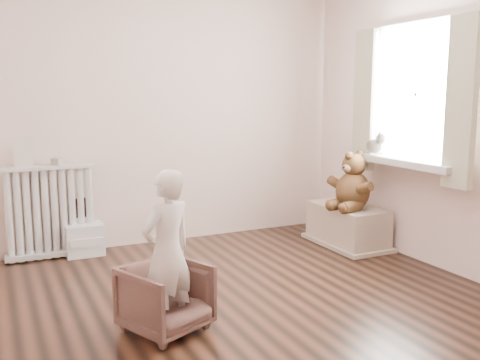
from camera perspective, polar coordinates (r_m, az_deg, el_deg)
name	(u,v)px	position (r m, az deg, el deg)	size (l,w,h in m)	color
floor	(248,302)	(3.88, 0.87, -12.90)	(3.60, 3.60, 0.01)	black
back_wall	(166,110)	(5.27, -7.85, 7.40)	(3.60, 0.02, 2.60)	white
front_wall	(465,137)	(2.14, 22.86, 4.22)	(3.60, 0.02, 2.60)	white
right_wall	(447,113)	(4.68, 21.25, 6.65)	(0.02, 3.60, 2.60)	white
window	(418,95)	(4.86, 18.44, 8.65)	(0.03, 0.90, 1.10)	white
window_sill	(406,162)	(4.83, 17.32, 1.80)	(0.22, 1.10, 0.06)	silver
curtain_left	(461,103)	(4.38, 22.53, 7.62)	(0.06, 0.26, 1.30)	beige
curtain_right	(365,101)	(5.22, 13.16, 8.22)	(0.06, 0.26, 1.30)	beige
radiator	(51,215)	(5.04, -19.56, -3.58)	(0.79, 0.15, 0.84)	silver
paper_doll	(23,152)	(4.93, -22.11, 2.80)	(0.15, 0.01, 0.26)	beige
tin_a	(57,161)	(4.96, -18.97, 1.88)	(0.10, 0.10, 0.06)	#A59E8C
toy_vanity	(84,225)	(5.07, -16.34, -4.68)	(0.33, 0.24, 0.53)	silver
armchair	(166,298)	(3.40, -7.91, -12.36)	(0.45, 0.47, 0.43)	brown
child	(167,252)	(3.26, -7.76, -7.61)	(0.37, 0.24, 1.00)	white
toy_bench	(347,224)	(5.31, 11.37, -4.67)	(0.43, 0.81, 0.38)	#C0AD96
teddy_bear	(353,179)	(5.11, 11.99, 0.13)	(0.44, 0.34, 0.54)	#382110
plush_cat	(376,144)	(5.11, 14.27, 3.78)	(0.15, 0.25, 0.21)	slate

